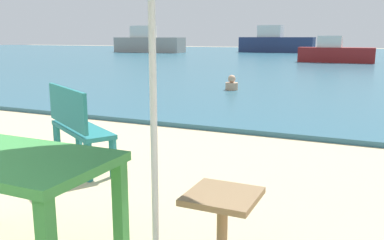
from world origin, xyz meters
TOP-DOWN VIEW (x-y plane):
  - sea_water at (0.00, 30.00)m, footprint 120.00×50.00m
  - picnic_table_green at (-0.62, 0.75)m, footprint 1.40×0.80m
  - side_table_wood at (0.71, 1.22)m, footprint 0.44×0.44m
  - bench_teal_center at (-1.60, 2.59)m, footprint 1.21×0.93m
  - swimmer_person at (-2.11, 9.60)m, footprint 0.34×0.34m
  - boat_ferry at (-18.36, 32.88)m, footprint 6.71×1.83m
  - boat_barge at (-0.82, 23.79)m, footprint 4.10×1.12m
  - boat_tanker at (-7.53, 37.85)m, footprint 6.82×1.86m

SIDE VIEW (x-z plane):
  - sea_water at x=0.00m, z-range 0.00..0.08m
  - swimmer_person at x=-2.11m, z-range 0.03..0.44m
  - side_table_wood at x=0.71m, z-range 0.08..0.62m
  - bench_teal_center at x=-1.60m, z-range 0.07..1.02m
  - boat_barge at x=-0.82m, z-range -0.13..1.36m
  - picnic_table_green at x=-0.62m, z-range 0.27..1.03m
  - boat_ferry at x=-18.36m, z-range -0.26..2.18m
  - boat_tanker at x=-7.53m, z-range -0.27..2.21m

